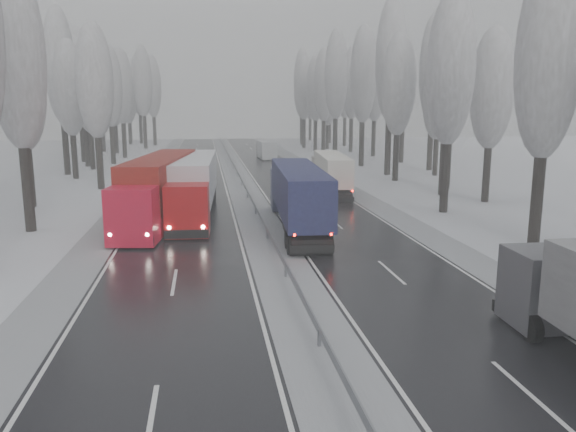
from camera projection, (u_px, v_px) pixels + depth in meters
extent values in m
plane|color=silver|center=(349.00, 408.00, 15.20)|extent=(260.00, 260.00, 0.00)
cube|color=black|center=(319.00, 208.00, 45.08)|extent=(7.50, 200.00, 0.03)
cube|color=black|center=(186.00, 212.00, 43.57)|extent=(7.50, 200.00, 0.03)
cube|color=#9DA0A5|center=(253.00, 210.00, 44.32)|extent=(3.00, 200.00, 0.04)
cube|color=#9DA0A5|center=(378.00, 206.00, 45.79)|extent=(2.40, 200.00, 0.04)
cube|color=#9DA0A5|center=(120.00, 213.00, 42.86)|extent=(2.40, 200.00, 0.04)
cube|color=slate|center=(253.00, 203.00, 44.21)|extent=(0.06, 200.00, 0.32)
cube|color=slate|center=(256.00, 211.00, 42.33)|extent=(0.12, 0.12, 0.60)
cube|color=slate|center=(234.00, 167.00, 73.40)|extent=(0.12, 0.12, 0.60)
cylinder|color=black|center=(537.00, 200.00, 32.03)|extent=(0.68, 0.68, 5.60)
ellipsoid|color=gray|center=(549.00, 55.00, 30.50)|extent=(3.60, 3.60, 11.45)
cylinder|color=black|center=(445.00, 176.00, 42.99)|extent=(0.68, 0.68, 5.62)
ellipsoid|color=gray|center=(451.00, 68.00, 41.45)|extent=(3.60, 3.60, 11.48)
cylinder|color=black|center=(486.00, 173.00, 47.73)|extent=(0.64, 0.64, 4.94)
ellipsoid|color=gray|center=(492.00, 88.00, 46.38)|extent=(3.60, 3.60, 10.09)
cylinder|color=black|center=(443.00, 166.00, 51.40)|extent=(0.66, 0.66, 5.32)
ellipsoid|color=gray|center=(447.00, 81.00, 49.94)|extent=(3.60, 3.60, 10.88)
cylinder|color=black|center=(448.00, 157.00, 55.51)|extent=(0.72, 0.72, 6.31)
ellipsoid|color=gray|center=(453.00, 63.00, 53.78)|extent=(3.60, 3.60, 12.90)
cylinder|color=black|center=(396.00, 156.00, 61.40)|extent=(0.67, 0.67, 5.38)
ellipsoid|color=gray|center=(398.00, 84.00, 59.93)|extent=(3.60, 3.60, 10.98)
cylinder|color=black|center=(436.00, 156.00, 66.26)|extent=(0.62, 0.62, 4.59)
ellipsoid|color=gray|center=(438.00, 99.00, 65.00)|extent=(3.60, 3.60, 9.39)
cylinder|color=black|center=(388.00, 146.00, 66.64)|extent=(0.76, 0.76, 6.95)
ellipsoid|color=gray|center=(391.00, 59.00, 64.73)|extent=(3.60, 3.60, 14.19)
cylinder|color=black|center=(430.00, 144.00, 71.55)|extent=(0.74, 0.74, 6.59)
ellipsoid|color=gray|center=(434.00, 68.00, 69.74)|extent=(3.60, 3.60, 13.46)
cylinder|color=black|center=(362.00, 143.00, 76.60)|extent=(0.72, 0.72, 6.37)
ellipsoid|color=gray|center=(363.00, 74.00, 74.85)|extent=(3.60, 3.60, 13.01)
cylinder|color=black|center=(402.00, 142.00, 81.55)|extent=(0.70, 0.70, 5.97)
ellipsoid|color=gray|center=(404.00, 82.00, 79.91)|extent=(3.60, 3.60, 12.20)
cylinder|color=black|center=(335.00, 138.00, 86.77)|extent=(0.74, 0.74, 6.65)
ellipsoid|color=gray|center=(336.00, 74.00, 84.94)|extent=(3.60, 3.60, 13.59)
cylinder|color=black|center=(373.00, 137.00, 91.76)|extent=(0.71, 0.71, 6.14)
ellipsoid|color=gray|center=(375.00, 82.00, 90.08)|extent=(3.60, 3.60, 12.54)
cylinder|color=black|center=(323.00, 136.00, 96.32)|extent=(0.71, 0.71, 6.05)
ellipsoid|color=gray|center=(324.00, 85.00, 94.66)|extent=(3.60, 3.60, 12.37)
cylinder|color=black|center=(351.00, 134.00, 101.03)|extent=(0.72, 0.72, 6.30)
ellipsoid|color=gray|center=(352.00, 83.00, 99.30)|extent=(3.60, 3.60, 12.87)
cylinder|color=black|center=(315.00, 135.00, 103.64)|extent=(0.70, 0.70, 5.88)
ellipsoid|color=gray|center=(316.00, 88.00, 102.03)|extent=(3.60, 3.60, 12.00)
cylinder|color=black|center=(327.00, 136.00, 108.07)|extent=(0.64, 0.64, 4.86)
ellipsoid|color=gray|center=(328.00, 99.00, 106.74)|extent=(3.60, 3.60, 9.92)
cylinder|color=black|center=(304.00, 133.00, 110.40)|extent=(0.70, 0.70, 5.98)
ellipsoid|color=gray|center=(304.00, 88.00, 108.76)|extent=(3.60, 3.60, 12.21)
cylinder|color=black|center=(344.00, 131.00, 115.58)|extent=(0.71, 0.71, 6.19)
ellipsoid|color=gray|center=(345.00, 87.00, 113.89)|extent=(3.60, 3.60, 12.64)
cylinder|color=black|center=(302.00, 128.00, 120.06)|extent=(0.75, 0.75, 6.86)
ellipsoid|color=gray|center=(302.00, 81.00, 118.18)|extent=(3.60, 3.60, 14.01)
cylinder|color=black|center=(330.00, 131.00, 125.07)|extent=(0.68, 0.68, 5.55)
ellipsoid|color=gray|center=(330.00, 94.00, 123.55)|extent=(3.60, 3.60, 11.33)
cylinder|color=black|center=(301.00, 128.00, 130.63)|extent=(0.71, 0.71, 6.09)
ellipsoid|color=gray|center=(302.00, 90.00, 128.96)|extent=(3.60, 3.60, 12.45)
cylinder|color=black|center=(310.00, 129.00, 134.98)|extent=(0.67, 0.67, 5.49)
ellipsoid|color=gray|center=(310.00, 96.00, 133.47)|extent=(3.60, 3.60, 11.21)
cylinder|color=black|center=(27.00, 187.00, 36.32)|extent=(0.69, 0.69, 5.83)
ellipsoid|color=gray|center=(15.00, 54.00, 34.72)|extent=(3.60, 3.60, 11.92)
cylinder|color=black|center=(30.00, 176.00, 45.38)|extent=(0.65, 0.65, 5.03)
ellipsoid|color=gray|center=(22.00, 85.00, 44.00)|extent=(3.60, 3.60, 10.28)
cylinder|color=black|center=(100.00, 162.00, 55.13)|extent=(0.67, 0.67, 5.44)
ellipsoid|color=gray|center=(94.00, 80.00, 53.64)|extent=(3.60, 3.60, 11.11)
cylinder|color=black|center=(27.00, 158.00, 57.86)|extent=(0.69, 0.69, 5.72)
ellipsoid|color=gray|center=(20.00, 76.00, 56.29)|extent=(3.60, 3.60, 11.69)
cylinder|color=black|center=(74.00, 155.00, 63.26)|extent=(0.66, 0.66, 5.23)
ellipsoid|color=gray|center=(70.00, 88.00, 61.83)|extent=(3.60, 3.60, 10.68)
cylinder|color=black|center=(66.00, 147.00, 66.75)|extent=(0.74, 0.74, 6.60)
ellipsoid|color=gray|center=(60.00, 65.00, 64.94)|extent=(3.60, 3.60, 13.49)
cylinder|color=black|center=(92.00, 149.00, 72.63)|extent=(0.65, 0.65, 5.16)
ellipsoid|color=gray|center=(88.00, 91.00, 71.22)|extent=(3.60, 3.60, 10.54)
cylinder|color=black|center=(87.00, 145.00, 76.26)|extent=(0.69, 0.69, 5.79)
ellipsoid|color=gray|center=(83.00, 83.00, 74.67)|extent=(3.60, 3.60, 11.84)
cylinder|color=black|center=(113.00, 144.00, 79.38)|extent=(0.68, 0.68, 5.64)
ellipsoid|color=gray|center=(109.00, 86.00, 77.83)|extent=(3.60, 3.60, 11.53)
cylinder|color=black|center=(83.00, 139.00, 82.48)|extent=(0.73, 0.73, 6.56)
ellipsoid|color=gray|center=(78.00, 74.00, 80.68)|extent=(3.60, 3.60, 13.40)
cylinder|color=black|center=(124.00, 139.00, 89.19)|extent=(0.69, 0.69, 5.79)
ellipsoid|color=gray|center=(121.00, 86.00, 87.60)|extent=(3.60, 3.60, 11.84)
cylinder|color=black|center=(98.00, 136.00, 92.31)|extent=(0.74, 0.74, 6.65)
ellipsoid|color=gray|center=(94.00, 76.00, 90.49)|extent=(3.60, 3.60, 13.58)
cylinder|color=black|center=(116.00, 138.00, 97.95)|extent=(0.65, 0.65, 5.12)
ellipsoid|color=gray|center=(114.00, 96.00, 96.55)|extent=(3.60, 3.60, 10.46)
cylinder|color=black|center=(103.00, 135.00, 101.35)|extent=(0.69, 0.69, 5.84)
ellipsoid|color=gray|center=(100.00, 88.00, 99.75)|extent=(3.60, 3.60, 11.92)
cylinder|color=black|center=(145.00, 131.00, 108.84)|extent=(0.74, 0.74, 6.67)
ellipsoid|color=gray|center=(143.00, 81.00, 107.01)|extent=(3.60, 3.60, 13.63)
cylinder|color=black|center=(100.00, 132.00, 111.45)|extent=(0.72, 0.72, 6.31)
ellipsoid|color=gray|center=(97.00, 85.00, 109.72)|extent=(3.60, 3.60, 12.88)
cylinder|color=black|center=(155.00, 130.00, 118.14)|extent=(0.72, 0.72, 6.29)
ellipsoid|color=gray|center=(153.00, 86.00, 116.41)|extent=(3.60, 3.60, 12.84)
cylinder|color=black|center=(130.00, 133.00, 121.35)|extent=(0.64, 0.64, 4.86)
ellipsoid|color=gray|center=(128.00, 100.00, 120.02)|extent=(3.60, 3.60, 9.92)
cylinder|color=black|center=(141.00, 128.00, 124.00)|extent=(0.74, 0.74, 6.63)
ellipsoid|color=gray|center=(139.00, 84.00, 122.18)|extent=(3.60, 3.60, 13.54)
cylinder|color=black|center=(130.00, 130.00, 127.57)|extent=(0.69, 0.69, 5.79)
ellipsoid|color=gray|center=(128.00, 92.00, 125.98)|extent=(3.60, 3.60, 11.82)
cube|color=#4A4A4F|center=(550.00, 292.00, 20.05)|extent=(2.40, 2.49, 2.79)
cube|color=black|center=(534.00, 265.00, 21.05)|extent=(2.14, 0.16, 0.93)
cube|color=black|center=(528.00, 309.00, 21.48)|extent=(2.33, 0.22, 0.46)
cylinder|color=black|center=(533.00, 329.00, 19.41)|extent=(0.36, 0.98, 0.97)
sphere|color=white|center=(507.00, 300.00, 21.34)|extent=(0.20, 0.20, 0.20)
sphere|color=white|center=(551.00, 299.00, 21.54)|extent=(0.20, 0.20, 0.20)
cube|color=#1A1F42|center=(288.00, 189.00, 43.94)|extent=(2.72, 2.82, 3.09)
cube|color=black|center=(286.00, 178.00, 45.06)|extent=(2.37, 0.23, 1.03)
cube|color=black|center=(286.00, 201.00, 45.53)|extent=(2.58, 0.30, 0.52)
cube|color=#141437|center=(299.00, 190.00, 35.88)|extent=(3.36, 13.52, 2.88)
cube|color=black|center=(313.00, 250.00, 29.71)|extent=(2.37, 0.25, 0.46)
cube|color=black|center=(306.00, 234.00, 32.64)|extent=(2.57, 5.78, 0.46)
cube|color=black|center=(312.00, 251.00, 30.30)|extent=(2.37, 0.19, 0.62)
cylinder|color=black|center=(275.00, 205.00, 43.26)|extent=(0.42, 1.09, 1.07)
cylinder|color=black|center=(303.00, 205.00, 43.45)|extent=(0.42, 1.09, 1.07)
cylinder|color=black|center=(288.00, 240.00, 32.18)|extent=(0.42, 1.09, 1.07)
cylinder|color=black|center=(325.00, 239.00, 32.38)|extent=(0.42, 1.09, 1.07)
cylinder|color=black|center=(290.00, 245.00, 30.87)|extent=(0.42, 1.09, 1.07)
cylinder|color=black|center=(329.00, 244.00, 31.07)|extent=(0.42, 1.09, 1.07)
sphere|color=#FF0C05|center=(295.00, 236.00, 29.39)|extent=(0.21, 0.21, 0.21)
sphere|color=#FF0C05|center=(332.00, 235.00, 29.56)|extent=(0.21, 0.21, 0.21)
sphere|color=white|center=(274.00, 197.00, 45.40)|extent=(0.23, 0.23, 0.23)
sphere|color=white|center=(298.00, 196.00, 45.57)|extent=(0.23, 0.23, 0.23)
cube|color=#9F988D|center=(323.00, 170.00, 59.56)|extent=(2.42, 2.50, 2.66)
cube|color=black|center=(322.00, 163.00, 60.53)|extent=(2.04, 0.28, 0.89)
cube|color=black|center=(322.00, 178.00, 60.94)|extent=(2.22, 0.34, 0.44)
cube|color=beige|center=(332.00, 168.00, 52.61)|extent=(3.34, 11.68, 2.48)
cube|color=black|center=(341.00, 198.00, 47.29)|extent=(2.04, 0.30, 0.40)
cube|color=black|center=(336.00, 191.00, 49.82)|extent=(2.40, 5.04, 0.40)
cube|color=black|center=(340.00, 199.00, 47.80)|extent=(2.03, 0.25, 0.53)
cylinder|color=black|center=(315.00, 180.00, 59.01)|extent=(0.40, 0.95, 0.92)
cylinder|color=black|center=(333.00, 180.00, 59.11)|extent=(0.40, 0.95, 0.92)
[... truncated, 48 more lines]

